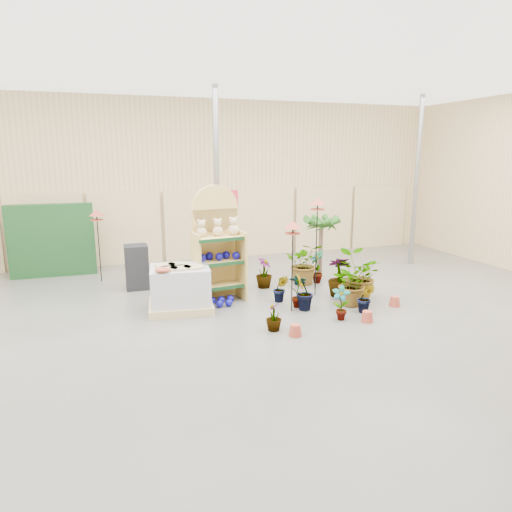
{
  "coord_description": "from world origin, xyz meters",
  "views": [
    {
      "loc": [
        -2.47,
        -6.91,
        2.97
      ],
      "look_at": [
        0.3,
        1.5,
        1.0
      ],
      "focal_mm": 32.0,
      "sensor_mm": 36.0,
      "label": 1
    }
  ],
  "objects_px": {
    "bird_table_front": "(293,228)",
    "potted_plant_2": "(353,283)",
    "display_shelf": "(217,248)",
    "pallet_stack": "(180,288)"
  },
  "relations": [
    {
      "from": "bird_table_front",
      "to": "potted_plant_2",
      "type": "relative_size",
      "value": 1.92
    },
    {
      "from": "bird_table_front",
      "to": "pallet_stack",
      "type": "bearing_deg",
      "value": 160.13
    },
    {
      "from": "display_shelf",
      "to": "bird_table_front",
      "type": "bearing_deg",
      "value": -55.02
    },
    {
      "from": "pallet_stack",
      "to": "bird_table_front",
      "type": "distance_m",
      "value": 2.48
    },
    {
      "from": "pallet_stack",
      "to": "potted_plant_2",
      "type": "relative_size",
      "value": 1.44
    },
    {
      "from": "pallet_stack",
      "to": "bird_table_front",
      "type": "height_order",
      "value": "bird_table_front"
    },
    {
      "from": "display_shelf",
      "to": "pallet_stack",
      "type": "relative_size",
      "value": 1.8
    },
    {
      "from": "display_shelf",
      "to": "potted_plant_2",
      "type": "height_order",
      "value": "display_shelf"
    },
    {
      "from": "display_shelf",
      "to": "potted_plant_2",
      "type": "distance_m",
      "value": 2.86
    },
    {
      "from": "display_shelf",
      "to": "bird_table_front",
      "type": "relative_size",
      "value": 1.35
    }
  ]
}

